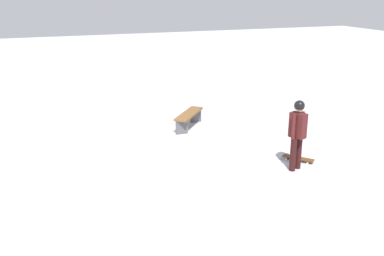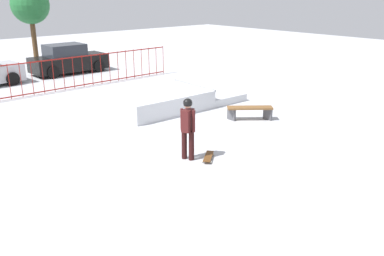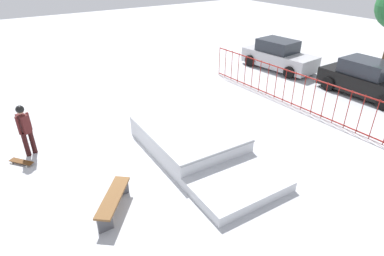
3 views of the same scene
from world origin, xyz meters
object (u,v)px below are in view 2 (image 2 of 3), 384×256
skate_ramp (168,99)px  skater (188,124)px  park_bench (250,110)px  distant_tree (30,6)px  skateboard (208,156)px  parked_car_black (68,60)px

skate_ramp → skater: size_ratio=3.17×
park_bench → distant_tree: 15.55m
skater → skateboard: size_ratio=2.30×
distant_tree → skate_ramp: bearing=-87.5°
skateboard → parked_car_black: parked_car_black is taller
park_bench → parked_car_black: bearing=94.3°
park_bench → distant_tree: bearing=96.3°
skater → parked_car_black: bearing=-124.7°
park_bench → distant_tree: (-1.67, 15.13, 3.20)m
skateboard → skater: bearing=-79.8°
skater → parked_car_black: (3.08, 13.72, -0.28)m
skater → parked_car_black: 14.06m
skater → park_bench: bearing=175.5°
skateboard → park_bench: park_bench is taller
skate_ramp → distant_tree: size_ratio=1.17×
skate_ramp → distant_tree: (-0.52, 11.90, 3.24)m
skateboard → distant_tree: distant_tree is taller
skater → park_bench: skater is taller
skater → distant_tree: (2.34, 16.39, 2.55)m
skater → distant_tree: 16.75m
parked_car_black → distant_tree: size_ratio=0.88×
skateboard → parked_car_black: (2.65, 14.09, 0.65)m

